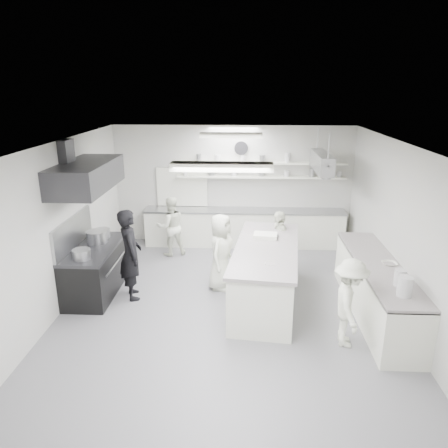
{
  "coord_description": "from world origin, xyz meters",
  "views": [
    {
      "loc": [
        0.29,
        -7.15,
        3.91
      ],
      "look_at": [
        -0.09,
        0.6,
        1.4
      ],
      "focal_mm": 34.23,
      "sensor_mm": 36.0,
      "label": 1
    }
  ],
  "objects_px": {
    "stove": "(96,271)",
    "prep_island": "(266,275)",
    "cook_back": "(171,226)",
    "right_counter": "(376,290)",
    "back_counter": "(244,228)",
    "cook_stove": "(130,254)"
  },
  "relations": [
    {
      "from": "stove",
      "to": "prep_island",
      "type": "distance_m",
      "value": 3.32
    },
    {
      "from": "stove",
      "to": "cook_back",
      "type": "xyz_separation_m",
      "value": [
        1.15,
        2.05,
        0.27
      ]
    },
    {
      "from": "right_counter",
      "to": "cook_back",
      "type": "relative_size",
      "value": 2.29
    },
    {
      "from": "back_counter",
      "to": "prep_island",
      "type": "bearing_deg",
      "value": -82.08
    },
    {
      "from": "back_counter",
      "to": "prep_island",
      "type": "relative_size",
      "value": 1.76
    },
    {
      "from": "prep_island",
      "to": "stove",
      "type": "bearing_deg",
      "value": -176.4
    },
    {
      "from": "right_counter",
      "to": "prep_island",
      "type": "bearing_deg",
      "value": 167.78
    },
    {
      "from": "back_counter",
      "to": "cook_back",
      "type": "bearing_deg",
      "value": -156.8
    },
    {
      "from": "cook_stove",
      "to": "stove",
      "type": "bearing_deg",
      "value": 56.83
    },
    {
      "from": "back_counter",
      "to": "cook_back",
      "type": "distance_m",
      "value": 1.92
    },
    {
      "from": "cook_stove",
      "to": "cook_back",
      "type": "xyz_separation_m",
      "value": [
        0.39,
        2.2,
        -0.16
      ]
    },
    {
      "from": "back_counter",
      "to": "prep_island",
      "type": "height_order",
      "value": "prep_island"
    },
    {
      "from": "right_counter",
      "to": "prep_island",
      "type": "height_order",
      "value": "prep_island"
    },
    {
      "from": "back_counter",
      "to": "right_counter",
      "type": "relative_size",
      "value": 1.52
    },
    {
      "from": "prep_island",
      "to": "cook_stove",
      "type": "distance_m",
      "value": 2.58
    },
    {
      "from": "stove",
      "to": "right_counter",
      "type": "xyz_separation_m",
      "value": [
        5.25,
        -0.6,
        0.02
      ]
    },
    {
      "from": "cook_back",
      "to": "prep_island",
      "type": "bearing_deg",
      "value": 110.48
    },
    {
      "from": "prep_island",
      "to": "cook_back",
      "type": "distance_m",
      "value": 3.12
    },
    {
      "from": "cook_stove",
      "to": "right_counter",
      "type": "bearing_deg",
      "value": -117.32
    },
    {
      "from": "stove",
      "to": "back_counter",
      "type": "xyz_separation_m",
      "value": [
        2.9,
        2.8,
        0.01
      ]
    },
    {
      "from": "back_counter",
      "to": "cook_stove",
      "type": "xyz_separation_m",
      "value": [
        -2.14,
        -2.95,
        0.42
      ]
    },
    {
      "from": "stove",
      "to": "cook_stove",
      "type": "xyz_separation_m",
      "value": [
        0.76,
        -0.15,
        0.43
      ]
    }
  ]
}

